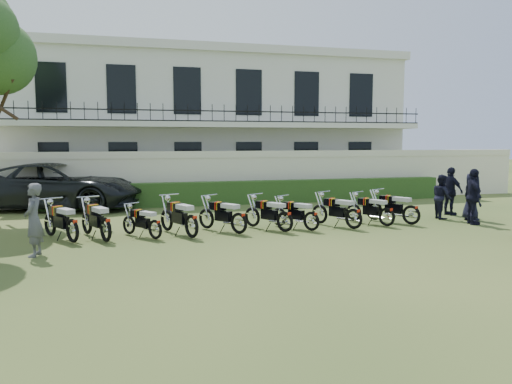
% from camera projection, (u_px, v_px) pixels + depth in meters
% --- Properties ---
extents(ground, '(100.00, 100.00, 0.00)m').
position_uv_depth(ground, '(282.00, 234.00, 14.82)').
color(ground, '#2C451B').
rests_on(ground, ground).
extents(perimeter_wall, '(30.00, 0.35, 2.30)m').
position_uv_depth(perimeter_wall, '(227.00, 176.00, 22.39)').
color(perimeter_wall, beige).
rests_on(perimeter_wall, ground).
extents(hedge, '(18.00, 0.60, 1.00)m').
position_uv_depth(hedge, '(253.00, 192.00, 21.95)').
color(hedge, '#244318').
rests_on(hedge, ground).
extents(building, '(20.40, 9.60, 7.40)m').
position_uv_depth(building, '(206.00, 123.00, 27.85)').
color(building, silver).
rests_on(building, ground).
extents(motorcycle_0, '(1.14, 1.83, 1.13)m').
position_uv_depth(motorcycle_0, '(72.00, 225.00, 13.40)').
color(motorcycle_0, black).
rests_on(motorcycle_0, ground).
extents(motorcycle_1, '(0.99, 1.97, 1.14)m').
position_uv_depth(motorcycle_1, '(106.00, 224.00, 13.52)').
color(motorcycle_1, black).
rests_on(motorcycle_1, ground).
extents(motorcycle_2, '(1.09, 1.45, 0.94)m').
position_uv_depth(motorcycle_2, '(155.00, 225.00, 13.92)').
color(motorcycle_2, black).
rests_on(motorcycle_2, ground).
extents(motorcycle_3, '(1.00, 1.96, 1.15)m').
position_uv_depth(motorcycle_3, '(192.00, 220.00, 14.06)').
color(motorcycle_3, black).
rests_on(motorcycle_3, ground).
extents(motorcycle_4, '(1.23, 1.68, 1.09)m').
position_uv_depth(motorcycle_4, '(239.00, 218.00, 14.69)').
color(motorcycle_4, black).
rests_on(motorcycle_4, ground).
extents(motorcycle_5, '(1.12, 1.74, 1.08)m').
position_uv_depth(motorcycle_5, '(285.00, 217.00, 14.97)').
color(motorcycle_5, black).
rests_on(motorcycle_5, ground).
extents(motorcycle_6, '(1.09, 1.61, 1.02)m').
position_uv_depth(motorcycle_6, '(312.00, 216.00, 15.20)').
color(motorcycle_6, black).
rests_on(motorcycle_6, ground).
extents(motorcycle_7, '(1.05, 1.82, 1.09)m').
position_uv_depth(motorcycle_7, '(354.00, 214.00, 15.50)').
color(motorcycle_7, black).
rests_on(motorcycle_7, ground).
extents(motorcycle_8, '(0.98, 1.74, 1.04)m').
position_uv_depth(motorcycle_8, '(387.00, 212.00, 16.00)').
color(motorcycle_8, black).
rests_on(motorcycle_8, ground).
extents(motorcycle_9, '(1.10, 1.80, 1.10)m').
position_uv_depth(motorcycle_9, '(411.00, 210.00, 16.28)').
color(motorcycle_9, black).
rests_on(motorcycle_9, ground).
extents(suv, '(7.36, 4.92, 1.87)m').
position_uv_depth(suv, '(57.00, 186.00, 20.10)').
color(suv, black).
rests_on(suv, ground).
extents(inspector, '(0.52, 0.70, 1.77)m').
position_uv_depth(inspector, '(34.00, 220.00, 11.94)').
color(inspector, '#5B5B60').
rests_on(inspector, ground).
extents(officer_2, '(0.73, 1.17, 1.85)m').
position_uv_depth(officer_2, '(473.00, 197.00, 16.46)').
color(officer_2, black).
rests_on(officer_2, ground).
extents(officer_3, '(0.61, 0.86, 1.66)m').
position_uv_depth(officer_3, '(472.00, 196.00, 17.36)').
color(officer_3, black).
rests_on(officer_3, ground).
extents(officer_4, '(0.75, 0.88, 1.58)m').
position_uv_depth(officer_4, '(442.00, 197.00, 17.66)').
color(officer_4, black).
rests_on(officer_4, ground).
extents(officer_5, '(0.67, 1.12, 1.79)m').
position_uv_depth(officer_5, '(451.00, 191.00, 18.50)').
color(officer_5, black).
rests_on(officer_5, ground).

